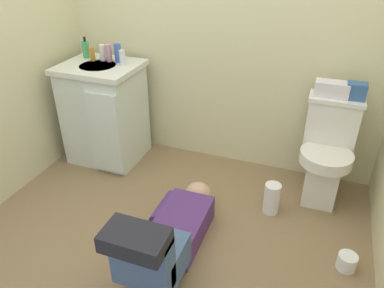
{
  "coord_description": "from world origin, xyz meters",
  "views": [
    {
      "loc": [
        0.77,
        -1.69,
        1.71
      ],
      "look_at": [
        0.01,
        0.35,
        0.45
      ],
      "focal_mm": 34.5,
      "sensor_mm": 36.0,
      "label": 1
    }
  ],
  "objects_px": {
    "soap_dispenser": "(86,49)",
    "bottle_amber": "(92,54)",
    "vanity_cabinet": "(105,112)",
    "bottle_pink": "(109,53)",
    "toiletry_bag": "(356,91)",
    "toilet": "(326,152)",
    "faucet": "(108,53)",
    "paper_towel_roll": "(272,198)",
    "person_plumber": "(168,235)",
    "bottle_blue": "(118,53)",
    "tissue_box": "(332,89)",
    "toilet_paper_roll": "(347,262)",
    "bottle_white": "(102,53)",
    "bottle_clear": "(122,58)"
  },
  "relations": [
    {
      "from": "faucet",
      "to": "bottle_pink",
      "type": "height_order",
      "value": "bottle_pink"
    },
    {
      "from": "bottle_pink",
      "to": "bottle_blue",
      "type": "relative_size",
      "value": 0.92
    },
    {
      "from": "bottle_clear",
      "to": "tissue_box",
      "type": "bearing_deg",
      "value": 3.62
    },
    {
      "from": "paper_towel_roll",
      "to": "bottle_clear",
      "type": "bearing_deg",
      "value": 166.11
    },
    {
      "from": "bottle_blue",
      "to": "toilet_paper_roll",
      "type": "height_order",
      "value": "bottle_blue"
    },
    {
      "from": "soap_dispenser",
      "to": "bottle_blue",
      "type": "distance_m",
      "value": 0.3
    },
    {
      "from": "tissue_box",
      "to": "toilet_paper_roll",
      "type": "relative_size",
      "value": 2.0
    },
    {
      "from": "soap_dispenser",
      "to": "vanity_cabinet",
      "type": "bearing_deg",
      "value": -33.1
    },
    {
      "from": "vanity_cabinet",
      "to": "person_plumber",
      "type": "height_order",
      "value": "vanity_cabinet"
    },
    {
      "from": "toiletry_bag",
      "to": "soap_dispenser",
      "type": "xyz_separation_m",
      "value": [
        -2.04,
        -0.03,
        0.08
      ]
    },
    {
      "from": "faucet",
      "to": "soap_dispenser",
      "type": "xyz_separation_m",
      "value": [
        -0.19,
        -0.02,
        0.02
      ]
    },
    {
      "from": "person_plumber",
      "to": "soap_dispenser",
      "type": "distance_m",
      "value": 1.68
    },
    {
      "from": "bottle_amber",
      "to": "paper_towel_roll",
      "type": "xyz_separation_m",
      "value": [
        1.55,
        -0.33,
        -0.76
      ]
    },
    {
      "from": "faucet",
      "to": "toilet_paper_roll",
      "type": "height_order",
      "value": "faucet"
    },
    {
      "from": "bottle_pink",
      "to": "faucet",
      "type": "bearing_deg",
      "value": 129.93
    },
    {
      "from": "vanity_cabinet",
      "to": "bottle_pink",
      "type": "xyz_separation_m",
      "value": [
        0.03,
        0.1,
        0.47
      ]
    },
    {
      "from": "tissue_box",
      "to": "paper_towel_roll",
      "type": "bearing_deg",
      "value": -121.88
    },
    {
      "from": "bottle_clear",
      "to": "bottle_pink",
      "type": "bearing_deg",
      "value": 162.94
    },
    {
      "from": "toilet",
      "to": "bottle_amber",
      "type": "xyz_separation_m",
      "value": [
        -1.85,
        0.01,
        0.51
      ]
    },
    {
      "from": "soap_dispenser",
      "to": "bottle_amber",
      "type": "distance_m",
      "value": 0.11
    },
    {
      "from": "vanity_cabinet",
      "to": "bottle_white",
      "type": "distance_m",
      "value": 0.48
    },
    {
      "from": "soap_dispenser",
      "to": "paper_towel_roll",
      "type": "bearing_deg",
      "value": -13.1
    },
    {
      "from": "bottle_blue",
      "to": "paper_towel_roll",
      "type": "height_order",
      "value": "bottle_blue"
    },
    {
      "from": "bottle_amber",
      "to": "bottle_pink",
      "type": "xyz_separation_m",
      "value": [
        0.14,
        0.03,
        0.01
      ]
    },
    {
      "from": "vanity_cabinet",
      "to": "toilet_paper_roll",
      "type": "xyz_separation_m",
      "value": [
        1.95,
        -0.61,
        -0.37
      ]
    },
    {
      "from": "bottle_pink",
      "to": "paper_towel_roll",
      "type": "distance_m",
      "value": 1.65
    },
    {
      "from": "person_plumber",
      "to": "bottle_blue",
      "type": "bearing_deg",
      "value": 129.88
    },
    {
      "from": "soap_dispenser",
      "to": "paper_towel_roll",
      "type": "relative_size",
      "value": 0.73
    },
    {
      "from": "toilet",
      "to": "bottle_clear",
      "type": "bearing_deg",
      "value": -179.78
    },
    {
      "from": "bottle_amber",
      "to": "bottle_clear",
      "type": "bearing_deg",
      "value": -3.22
    },
    {
      "from": "faucet",
      "to": "toilet_paper_roll",
      "type": "xyz_separation_m",
      "value": [
        1.95,
        -0.75,
        -0.82
      ]
    },
    {
      "from": "person_plumber",
      "to": "toilet_paper_roll",
      "type": "relative_size",
      "value": 9.68
    },
    {
      "from": "toilet_paper_roll",
      "to": "toilet",
      "type": "bearing_deg",
      "value": 106.72
    },
    {
      "from": "toilet",
      "to": "faucet",
      "type": "distance_m",
      "value": 1.82
    },
    {
      "from": "bottle_white",
      "to": "bottle_clear",
      "type": "height_order",
      "value": "bottle_white"
    },
    {
      "from": "toilet",
      "to": "faucet",
      "type": "xyz_separation_m",
      "value": [
        -1.75,
        0.08,
        0.5
      ]
    },
    {
      "from": "person_plumber",
      "to": "bottle_clear",
      "type": "distance_m",
      "value": 1.41
    },
    {
      "from": "bottle_pink",
      "to": "bottle_amber",
      "type": "bearing_deg",
      "value": -168.23
    },
    {
      "from": "tissue_box",
      "to": "bottle_clear",
      "type": "distance_m",
      "value": 1.53
    },
    {
      "from": "bottle_amber",
      "to": "toilet_paper_roll",
      "type": "relative_size",
      "value": 0.97
    },
    {
      "from": "paper_towel_roll",
      "to": "toilet_paper_roll",
      "type": "distance_m",
      "value": 0.62
    },
    {
      "from": "faucet",
      "to": "bottle_white",
      "type": "bearing_deg",
      "value": -117.71
    },
    {
      "from": "faucet",
      "to": "toiletry_bag",
      "type": "distance_m",
      "value": 1.85
    },
    {
      "from": "toilet_paper_roll",
      "to": "soap_dispenser",
      "type": "bearing_deg",
      "value": 161.07
    },
    {
      "from": "toilet_paper_roll",
      "to": "bottle_blue",
      "type": "bearing_deg",
      "value": 158.67
    },
    {
      "from": "bottle_amber",
      "to": "paper_towel_roll",
      "type": "relative_size",
      "value": 0.47
    },
    {
      "from": "toilet",
      "to": "person_plumber",
      "type": "bearing_deg",
      "value": -130.11
    },
    {
      "from": "bottle_amber",
      "to": "bottle_white",
      "type": "bearing_deg",
      "value": 20.91
    },
    {
      "from": "bottle_pink",
      "to": "paper_towel_roll",
      "type": "bearing_deg",
      "value": -14.21
    },
    {
      "from": "toilet",
      "to": "tissue_box",
      "type": "distance_m",
      "value": 0.44
    }
  ]
}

